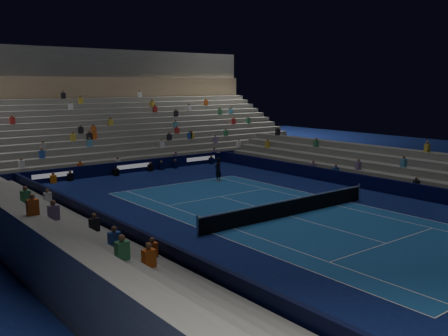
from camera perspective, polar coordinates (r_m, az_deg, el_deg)
The scene contains 11 objects.
ground at distance 29.07m, azimuth 7.38°, elevation -5.42°, with size 90.00×90.00×0.00m, color #0E1A54.
court_surface at distance 29.07m, azimuth 7.38°, elevation -5.41°, with size 10.97×23.77×0.01m, color #1B5599.
sponsor_barrier_far at distance 43.63m, azimuth -10.22°, elevation 0.18°, with size 44.00×0.25×1.00m, color black.
sponsor_barrier_east at distance 36.38m, azimuth 18.16°, elevation -1.99°, with size 0.25×37.00×1.00m, color black.
sponsor_barrier_west at distance 23.25m, azimuth -9.74°, elevation -8.02°, with size 0.25×37.00×1.00m, color black.
grandstand_main at distance 51.73m, azimuth -15.26°, elevation 4.64°, with size 44.00×15.20×11.20m.
grandstand_east at distance 39.21m, azimuth 21.01°, elevation -0.73°, with size 5.00×37.00×2.50m.
grandstand_west at distance 21.78m, azimuth -17.89°, elevation -8.41°, with size 5.00×37.00×2.50m.
tennis_net at distance 28.95m, azimuth 7.40°, elevation -4.46°, with size 12.90×0.10×1.10m.
tennis_player at distance 38.80m, azimuth -0.68°, elevation -0.16°, with size 0.69×0.45×1.88m, color black.
broadcast_camera at distance 42.32m, azimuth -12.13°, elevation -0.45°, with size 0.53×0.92×0.56m.
Camera 1 is at (-20.18, -19.56, 7.44)m, focal length 40.34 mm.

